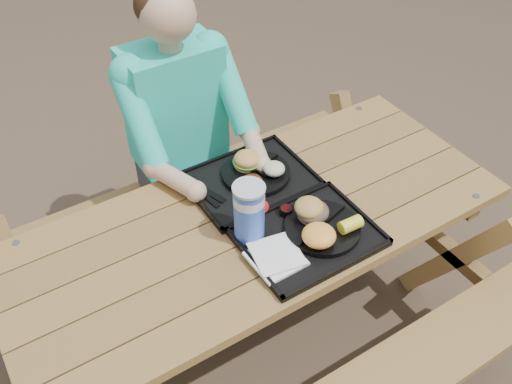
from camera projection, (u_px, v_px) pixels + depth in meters
ground at (256, 338)px, 2.52m from camera, size 60.00×60.00×0.00m
picnic_table at (256, 285)px, 2.27m from camera, size 1.80×1.49×0.75m
tray_near at (308, 237)px, 1.94m from camera, size 0.45×0.35×0.02m
tray_far at (251, 181)px, 2.15m from camera, size 0.45×0.35×0.02m
plate_near at (322, 228)px, 1.94m from camera, size 0.26×0.26×0.02m
plate_far at (256, 173)px, 2.15m from camera, size 0.26×0.26×0.02m
napkin_stack at (276, 258)px, 1.84m from camera, size 0.16×0.16×0.02m
soda_cup at (249, 213)px, 1.86m from camera, size 0.10×0.10×0.21m
condiment_bbq at (286, 211)px, 2.00m from camera, size 0.05×0.05×0.03m
condiment_mustard at (300, 207)px, 2.01m from camera, size 0.04×0.04×0.03m
sandwich at (313, 205)px, 1.93m from camera, size 0.11×0.11×0.11m
mac_cheese at (319, 235)px, 1.86m from camera, size 0.11×0.11×0.06m
corn_cob at (351, 225)px, 1.91m from camera, size 0.08×0.08×0.05m
cutlery_far at (210, 193)px, 2.08m from camera, size 0.07×0.14×0.01m
burger at (247, 156)px, 2.14m from camera, size 0.10×0.10×0.09m
baked_beans at (252, 181)px, 2.08m from camera, size 0.08×0.08×0.04m
potato_salad at (274, 169)px, 2.12m from camera, size 0.08×0.08×0.05m
diner at (182, 151)px, 2.48m from camera, size 0.48×0.84×1.28m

